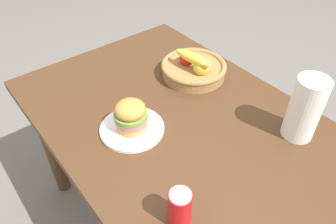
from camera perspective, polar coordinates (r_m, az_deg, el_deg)
name	(u,v)px	position (r m, az deg, el deg)	size (l,w,h in m)	color
dining_table	(184,142)	(1.29, 2.91, -5.30)	(1.40, 0.90, 0.75)	#4C301C
plate	(132,129)	(1.20, -6.35, -2.93)	(0.24, 0.24, 0.01)	white
sandwich	(131,116)	(1.15, -6.58, -0.62)	(0.12, 0.12, 0.12)	tan
soda_can	(180,208)	(0.91, 2.10, -16.61)	(0.07, 0.07, 0.13)	red
fruit_basket	(194,68)	(1.44, 4.55, 7.79)	(0.29, 0.29, 0.14)	#9E7542
paper_towel_roll	(305,109)	(1.19, 23.02, 0.52)	(0.11, 0.11, 0.24)	white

